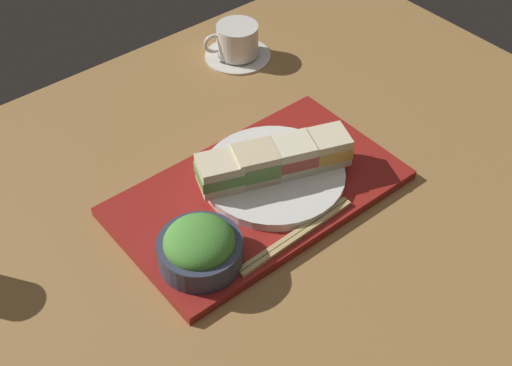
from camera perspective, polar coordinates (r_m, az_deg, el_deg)
ground_plane at (r=105.80cm, az=-1.21°, el=-3.45°), size 140.00×100.00×3.00cm
serving_tray at (r=107.26cm, az=0.18°, el=-0.82°), size 44.94×26.09×1.59cm
sandwich_plate at (r=107.94cm, az=1.48°, el=0.67°), size 22.85×22.85×1.53cm
sandwich_nearmost at (r=103.59cm, az=-3.17°, el=0.80°), size 8.37×7.69×4.98cm
sandwich_inner_near at (r=104.84cm, az=-0.03°, el=1.62°), size 8.06×7.57×5.25cm
sandwich_inner_far at (r=106.53cm, az=3.03°, el=2.35°), size 8.43×7.76×5.16cm
sandwich_farmost at (r=108.57cm, az=5.98°, el=3.02°), size 8.23×7.90×4.95cm
salad_bowl at (r=95.08cm, az=-4.73°, el=-5.39°), size 12.11×12.11×6.70cm
chopsticks_pair at (r=99.79cm, az=3.40°, el=-4.42°), size 21.58×2.10×0.70cm
coffee_cup at (r=136.64cm, az=-1.61°, el=11.68°), size 13.18×13.18×7.00cm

